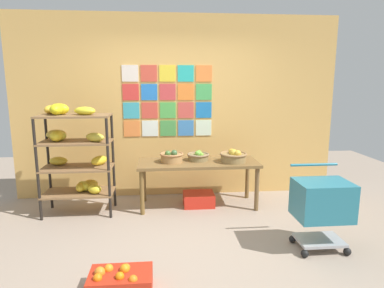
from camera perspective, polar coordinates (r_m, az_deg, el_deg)
The scene contains 10 objects.
ground at distance 3.82m, azimuth -1.11°, elevation -16.88°, with size 9.37×9.37×0.00m, color gray.
back_wall_with_art at distance 5.12m, azimuth -2.59°, elevation 6.31°, with size 4.94×0.07×2.76m.
banana_shelf_unit at distance 4.69m, azimuth -19.67°, elevation -0.75°, with size 0.92×0.53×1.49m.
display_table at distance 4.72m, azimuth 1.09°, elevation -3.95°, with size 1.69×0.63×0.65m.
fruit_basket_right at distance 4.77m, azimuth 1.10°, elevation -2.07°, with size 0.32×0.32×0.14m.
fruit_basket_back_right at distance 4.66m, azimuth -3.52°, elevation -2.20°, with size 0.33×0.33×0.18m.
fruit_basket_back_left at distance 4.70m, azimuth 7.15°, elevation -2.13°, with size 0.38×0.38×0.19m.
produce_crate_under_table at distance 4.88m, azimuth 1.15°, elevation -9.45°, with size 0.44×0.35×0.18m, color red.
orange_crate_foreground at distance 3.12m, azimuth -12.25°, elevation -22.05°, with size 0.53×0.33×0.23m.
shopping_cart at distance 3.78m, azimuth 21.46°, elevation -9.37°, with size 0.56×0.47×0.89m.
Camera 1 is at (-0.24, -3.38, 1.77)m, focal length 31.01 mm.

